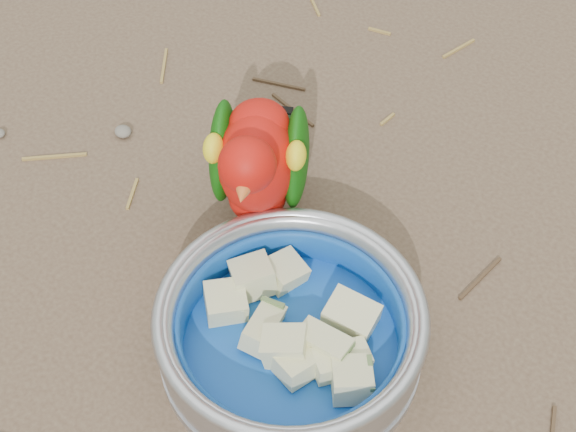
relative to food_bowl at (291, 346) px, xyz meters
The scene contains 6 objects.
ground 0.07m from the food_bowl, 159.52° to the left, with size 60.00×60.00×0.00m, color brown.
food_bowl is the anchor object (origin of this frame).
bowl_wall 0.03m from the food_bowl, ahead, with size 0.22×0.22×0.04m, color #B2B2BA, non-canonical shape.
fruit_wedges 0.02m from the food_bowl, 90.00° to the left, with size 0.13×0.13×0.03m, color beige, non-canonical shape.
lory_parrot 0.16m from the food_bowl, 141.36° to the left, with size 0.09×0.19×0.15m, color #BD1009, non-canonical shape.
ground_debris 0.09m from the food_bowl, 128.31° to the left, with size 0.90×0.80×0.01m, color olive, non-canonical shape.
Camera 1 is at (0.32, -0.34, 0.66)m, focal length 55.00 mm.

